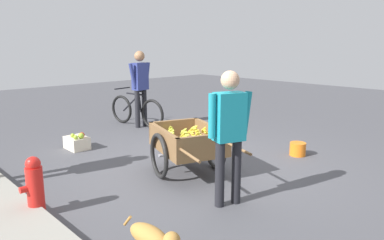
% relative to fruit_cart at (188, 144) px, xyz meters
% --- Properties ---
extents(ground_plane, '(24.00, 24.00, 0.00)m').
position_rel_fruit_cart_xyz_m(ground_plane, '(0.17, -0.30, -0.44)').
color(ground_plane, '#47474C').
extents(fruit_cart, '(1.81, 1.25, 0.72)m').
position_rel_fruit_cart_xyz_m(fruit_cart, '(0.00, 0.00, 0.00)').
color(fruit_cart, brown).
rests_on(fruit_cart, ground).
extents(vendor_person, '(0.30, 0.54, 1.56)m').
position_rel_fruit_cart_xyz_m(vendor_person, '(-1.08, 0.37, 0.49)').
color(vendor_person, black).
rests_on(vendor_person, ground).
extents(bicycle, '(1.65, 0.46, 0.85)m').
position_rel_fruit_cart_xyz_m(bicycle, '(3.10, -1.26, -0.09)').
color(bicycle, black).
rests_on(bicycle, ground).
extents(cyclist_person, '(0.25, 0.60, 1.69)m').
position_rel_fruit_cart_xyz_m(cyclist_person, '(2.95, -1.28, 0.58)').
color(cyclist_person, black).
rests_on(cyclist_person, ground).
extents(dog, '(0.67, 0.22, 0.40)m').
position_rel_fruit_cart_xyz_m(dog, '(-1.46, 1.75, -0.17)').
color(dog, '#AD7A38').
rests_on(dog, ground).
extents(fire_hydrant, '(0.25, 0.25, 0.67)m').
position_rel_fruit_cart_xyz_m(fire_hydrant, '(0.17, 2.10, -0.11)').
color(fire_hydrant, red).
rests_on(fire_hydrant, ground).
extents(plastic_bucket, '(0.27, 0.27, 0.22)m').
position_rel_fruit_cart_xyz_m(plastic_bucket, '(-0.63, -1.93, -0.33)').
color(plastic_bucket, orange).
rests_on(plastic_bucket, ground).
extents(apple_crate, '(0.44, 0.32, 0.32)m').
position_rel_fruit_cart_xyz_m(apple_crate, '(2.27, 0.60, -0.32)').
color(apple_crate, beige).
rests_on(apple_crate, ground).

